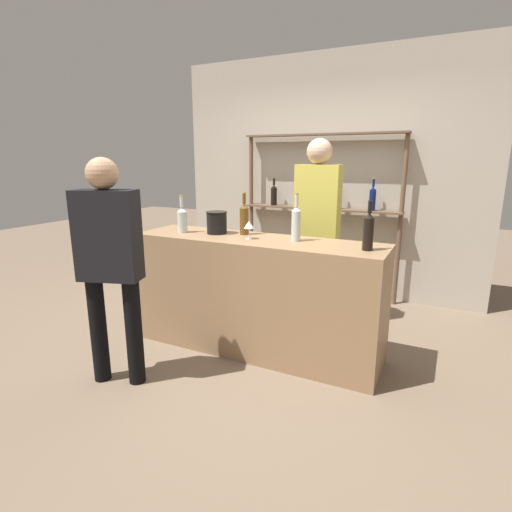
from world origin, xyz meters
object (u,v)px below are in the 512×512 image
object	(u,v)px
wine_glass	(249,225)
counter_bottle_2	(182,219)
ice_bucket	(217,223)
customer_left	(109,256)
server_behind_counter	(317,217)
counter_bottle_0	(296,223)
counter_bottle_1	(368,231)
counter_bottle_3	(244,218)

from	to	relation	value
wine_glass	counter_bottle_2	bearing A→B (deg)	-179.80
ice_bucket	customer_left	size ratio (longest dim) A/B	0.12
counter_bottle_2	customer_left	size ratio (longest dim) A/B	0.20
counter_bottle_2	customer_left	bearing A→B (deg)	-88.59
wine_glass	server_behind_counter	distance (m)	0.87
wine_glass	customer_left	distance (m)	1.09
counter_bottle_0	server_behind_counter	world-z (taller)	server_behind_counter
counter_bottle_0	counter_bottle_2	xyz separation A→B (m)	(-1.03, -0.09, -0.02)
counter_bottle_0	ice_bucket	world-z (taller)	counter_bottle_0
wine_glass	customer_left	xyz separation A→B (m)	(-0.64, -0.87, -0.14)
counter_bottle_1	server_behind_counter	distance (m)	1.03
counter_bottle_2	ice_bucket	world-z (taller)	counter_bottle_2
counter_bottle_1	wine_glass	world-z (taller)	counter_bottle_1
counter_bottle_0	counter_bottle_1	xyz separation A→B (m)	(0.58, -0.08, -0.01)
counter_bottle_1	ice_bucket	distance (m)	1.31
counter_bottle_3	ice_bucket	distance (m)	0.25
counter_bottle_1	ice_bucket	xyz separation A→B (m)	(-1.31, 0.08, -0.04)
wine_glass	server_behind_counter	bearing A→B (deg)	69.36
counter_bottle_0	counter_bottle_3	xyz separation A→B (m)	(-0.50, 0.06, -0.01)
counter_bottle_0	wine_glass	bearing A→B (deg)	-166.46
ice_bucket	counter_bottle_1	bearing A→B (deg)	-3.61
wine_glass	server_behind_counter	size ratio (longest dim) A/B	0.08
server_behind_counter	counter_bottle_0	bearing A→B (deg)	3.76
counter_bottle_3	server_behind_counter	xyz separation A→B (m)	(0.43, 0.66, -0.04)
counter_bottle_1	counter_bottle_3	distance (m)	1.08
counter_bottle_0	customer_left	distance (m)	1.41
counter_bottle_1	customer_left	size ratio (longest dim) A/B	0.22
counter_bottle_0	counter_bottle_1	size ratio (longest dim) A/B	1.06
counter_bottle_1	server_behind_counter	bearing A→B (deg)	128.18
counter_bottle_1	customer_left	world-z (taller)	customer_left
counter_bottle_0	ice_bucket	size ratio (longest dim) A/B	1.97
counter_bottle_3	customer_left	bearing A→B (deg)	-116.52
counter_bottle_0	ice_bucket	xyz separation A→B (m)	(-0.73, -0.00, -0.05)
counter_bottle_1	wine_glass	size ratio (longest dim) A/B	2.39
counter_bottle_1	counter_bottle_2	size ratio (longest dim) A/B	1.08
server_behind_counter	wine_glass	bearing A→B (deg)	-21.81
ice_bucket	customer_left	xyz separation A→B (m)	(-0.28, -0.96, -0.12)
counter_bottle_2	counter_bottle_3	xyz separation A→B (m)	(0.53, 0.16, 0.02)
ice_bucket	server_behind_counter	distance (m)	0.99
counter_bottle_0	counter_bottle_3	size ratio (longest dim) A/B	1.04
counter_bottle_1	ice_bucket	bearing A→B (deg)	176.39
counter_bottle_2	server_behind_counter	world-z (taller)	server_behind_counter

